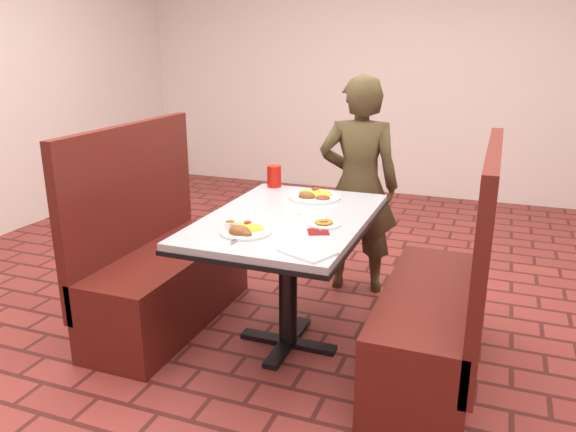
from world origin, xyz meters
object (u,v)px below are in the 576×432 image
object	(u,v)px
booth_bench_right	(439,315)
near_dinner_plate	(244,228)
far_dinner_plate	(315,194)
diner_person	(359,186)
plantain_plate	(324,223)
dining_table	(288,234)
booth_bench_left	(162,270)
red_tumbler	(274,176)

from	to	relation	value
booth_bench_right	near_dinner_plate	size ratio (longest dim) A/B	4.96
near_dinner_plate	far_dinner_plate	size ratio (longest dim) A/B	0.83
diner_person	plantain_plate	bearing A→B (deg)	84.60
dining_table	booth_bench_left	world-z (taller)	booth_bench_left
booth_bench_left	plantain_plate	xyz separation A→B (m)	(1.02, -0.08, 0.43)
diner_person	booth_bench_left	bearing A→B (deg)	33.60
booth_bench_right	red_tumbler	distance (m)	1.32
diner_person	red_tumbler	world-z (taller)	diner_person
near_dinner_plate	red_tumbler	bearing A→B (deg)	103.26
dining_table	booth_bench_right	size ratio (longest dim) A/B	1.01
far_dinner_plate	near_dinner_plate	bearing A→B (deg)	-99.57
diner_person	red_tumbler	bearing A→B (deg)	26.90
plantain_plate	red_tumbler	size ratio (longest dim) A/B	1.20
near_dinner_plate	far_dinner_plate	distance (m)	0.72
booth_bench_right	diner_person	distance (m)	1.16
booth_bench_right	plantain_plate	world-z (taller)	booth_bench_right
red_tumbler	booth_bench_right	bearing A→B (deg)	-26.63
booth_bench_left	near_dinner_plate	xyz separation A→B (m)	(0.70, -0.33, 0.45)
diner_person	red_tumbler	size ratio (longest dim) A/B	10.79
dining_table	plantain_plate	xyz separation A→B (m)	(0.22, -0.08, 0.11)
plantain_plate	red_tumbler	world-z (taller)	red_tumbler
booth_bench_left	booth_bench_right	bearing A→B (deg)	0.00
booth_bench_left	far_dinner_plate	world-z (taller)	booth_bench_left
diner_person	plantain_plate	size ratio (longest dim) A/B	8.96
booth_bench_left	plantain_plate	bearing A→B (deg)	-4.60
booth_bench_left	booth_bench_right	xyz separation A→B (m)	(1.60, 0.00, 0.00)
diner_person	booth_bench_right	bearing A→B (deg)	116.56
plantain_plate	far_dinner_plate	bearing A→B (deg)	113.34
diner_person	plantain_plate	world-z (taller)	diner_person
booth_bench_right	red_tumbler	size ratio (longest dim) A/B	9.06
near_dinner_plate	red_tumbler	xyz separation A→B (m)	(-0.21, 0.88, 0.04)
booth_bench_left	far_dinner_plate	distance (m)	1.01
dining_table	near_dinner_plate	distance (m)	0.36
booth_bench_left	diner_person	world-z (taller)	diner_person
booth_bench_right	near_dinner_plate	world-z (taller)	booth_bench_right
near_dinner_plate	plantain_plate	bearing A→B (deg)	37.91
far_dinner_plate	plantain_plate	size ratio (longest dim) A/B	1.83
booth_bench_right	far_dinner_plate	distance (m)	0.97
diner_person	near_dinner_plate	world-z (taller)	diner_person
booth_bench_left	booth_bench_right	size ratio (longest dim) A/B	1.00
booth_bench_left	far_dinner_plate	size ratio (longest dim) A/B	4.12
dining_table	far_dinner_plate	bearing A→B (deg)	86.32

